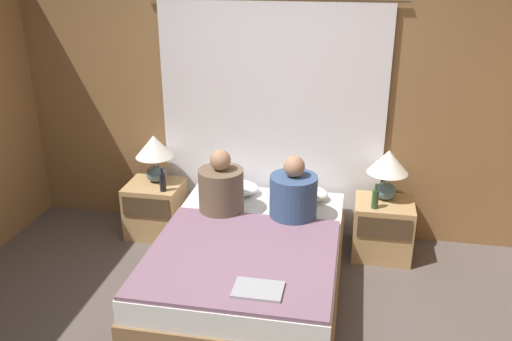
{
  "coord_description": "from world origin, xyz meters",
  "views": [
    {
      "loc": [
        0.75,
        -2.97,
        2.54
      ],
      "look_at": [
        0.0,
        0.96,
        0.91
      ],
      "focal_mm": 38.0,
      "sensor_mm": 36.0,
      "label": 1
    }
  ],
  "objects_px": {
    "lamp_right": "(388,167)",
    "beer_bottle_on_left_stand": "(163,182)",
    "nightstand_right": "(382,229)",
    "pillow_left": "(232,188)",
    "bed": "(249,263)",
    "person_right_in_bed": "(293,195)",
    "beer_bottle_on_right_stand": "(375,198)",
    "nightstand_left": "(156,209)",
    "lamp_left": "(154,151)",
    "pillow_right": "(301,193)",
    "laptop_on_bed": "(258,290)",
    "person_left_in_bed": "(221,189)"
  },
  "relations": [
    {
      "from": "lamp_right",
      "to": "beer_bottle_on_left_stand",
      "type": "distance_m",
      "value": 1.99
    },
    {
      "from": "nightstand_right",
      "to": "pillow_left",
      "type": "xyz_separation_m",
      "value": [
        -1.37,
        0.06,
        0.26
      ]
    },
    {
      "from": "bed",
      "to": "person_right_in_bed",
      "type": "distance_m",
      "value": 0.67
    },
    {
      "from": "beer_bottle_on_right_stand",
      "to": "nightstand_left",
      "type": "bearing_deg",
      "value": 176.42
    },
    {
      "from": "lamp_left",
      "to": "beer_bottle_on_left_stand",
      "type": "bearing_deg",
      "value": -55.74
    },
    {
      "from": "bed",
      "to": "beer_bottle_on_right_stand",
      "type": "xyz_separation_m",
      "value": [
        0.96,
        0.6,
        0.38
      ]
    },
    {
      "from": "nightstand_left",
      "to": "beer_bottle_on_right_stand",
      "type": "bearing_deg",
      "value": -3.58
    },
    {
      "from": "lamp_left",
      "to": "lamp_right",
      "type": "bearing_deg",
      "value": 0.0
    },
    {
      "from": "nightstand_right",
      "to": "pillow_right",
      "type": "xyz_separation_m",
      "value": [
        -0.74,
        0.06,
        0.26
      ]
    },
    {
      "from": "person_right_in_bed",
      "to": "lamp_left",
      "type": "bearing_deg",
      "value": 163.23
    },
    {
      "from": "nightstand_left",
      "to": "lamp_left",
      "type": "xyz_separation_m",
      "value": [
        -0.0,
        0.08,
        0.56
      ]
    },
    {
      "from": "lamp_left",
      "to": "person_right_in_bed",
      "type": "distance_m",
      "value": 1.41
    },
    {
      "from": "nightstand_right",
      "to": "person_right_in_bed",
      "type": "distance_m",
      "value": 0.92
    },
    {
      "from": "pillow_right",
      "to": "laptop_on_bed",
      "type": "height_order",
      "value": "pillow_right"
    },
    {
      "from": "nightstand_left",
      "to": "pillow_left",
      "type": "xyz_separation_m",
      "value": [
        0.74,
        0.06,
        0.26
      ]
    },
    {
      "from": "nightstand_right",
      "to": "person_left_in_bed",
      "type": "distance_m",
      "value": 1.47
    },
    {
      "from": "nightstand_right",
      "to": "lamp_left",
      "type": "bearing_deg",
      "value": 177.84
    },
    {
      "from": "laptop_on_bed",
      "to": "bed",
      "type": "bearing_deg",
      "value": 106.04
    },
    {
      "from": "nightstand_left",
      "to": "person_left_in_bed",
      "type": "height_order",
      "value": "person_left_in_bed"
    },
    {
      "from": "person_left_in_bed",
      "to": "beer_bottle_on_left_stand",
      "type": "distance_m",
      "value": 0.63
    },
    {
      "from": "person_right_in_bed",
      "to": "beer_bottle_on_right_stand",
      "type": "bearing_deg",
      "value": 16.64
    },
    {
      "from": "pillow_right",
      "to": "laptop_on_bed",
      "type": "xyz_separation_m",
      "value": [
        -0.11,
        -1.51,
        -0.02
      ]
    },
    {
      "from": "nightstand_right",
      "to": "lamp_left",
      "type": "xyz_separation_m",
      "value": [
        -2.11,
        0.08,
        0.56
      ]
    },
    {
      "from": "pillow_right",
      "to": "beer_bottle_on_right_stand",
      "type": "height_order",
      "value": "beer_bottle_on_right_stand"
    },
    {
      "from": "beer_bottle_on_right_stand",
      "to": "person_left_in_bed",
      "type": "bearing_deg",
      "value": -171.13
    },
    {
      "from": "pillow_left",
      "to": "person_right_in_bed",
      "type": "height_order",
      "value": "person_right_in_bed"
    },
    {
      "from": "person_left_in_bed",
      "to": "lamp_left",
      "type": "bearing_deg",
      "value": 151.05
    },
    {
      "from": "person_left_in_bed",
      "to": "laptop_on_bed",
      "type": "bearing_deg",
      "value": -64.86
    },
    {
      "from": "nightstand_left",
      "to": "laptop_on_bed",
      "type": "xyz_separation_m",
      "value": [
        1.26,
        -1.45,
        0.24
      ]
    },
    {
      "from": "person_left_in_bed",
      "to": "laptop_on_bed",
      "type": "distance_m",
      "value": 1.26
    },
    {
      "from": "laptop_on_bed",
      "to": "lamp_right",
      "type": "bearing_deg",
      "value": 61.05
    },
    {
      "from": "nightstand_left",
      "to": "nightstand_right",
      "type": "distance_m",
      "value": 2.11
    },
    {
      "from": "person_right_in_bed",
      "to": "laptop_on_bed",
      "type": "relative_size",
      "value": 1.7
    },
    {
      "from": "beer_bottle_on_right_stand",
      "to": "bed",
      "type": "bearing_deg",
      "value": -147.93
    },
    {
      "from": "laptop_on_bed",
      "to": "nightstand_right",
      "type": "bearing_deg",
      "value": 59.74
    },
    {
      "from": "nightstand_right",
      "to": "person_right_in_bed",
      "type": "height_order",
      "value": "person_right_in_bed"
    },
    {
      "from": "nightstand_left",
      "to": "beer_bottle_on_left_stand",
      "type": "xyz_separation_m",
      "value": [
        0.14,
        -0.13,
        0.35
      ]
    },
    {
      "from": "bed",
      "to": "person_right_in_bed",
      "type": "relative_size",
      "value": 3.58
    },
    {
      "from": "pillow_right",
      "to": "person_right_in_bed",
      "type": "xyz_separation_m",
      "value": [
        -0.02,
        -0.38,
        0.15
      ]
    },
    {
      "from": "bed",
      "to": "nightstand_right",
      "type": "distance_m",
      "value": 1.28
    },
    {
      "from": "pillow_left",
      "to": "beer_bottle_on_left_stand",
      "type": "height_order",
      "value": "beer_bottle_on_left_stand"
    },
    {
      "from": "nightstand_right",
      "to": "beer_bottle_on_right_stand",
      "type": "bearing_deg",
      "value": -125.85
    },
    {
      "from": "pillow_left",
      "to": "person_right_in_bed",
      "type": "bearing_deg",
      "value": -32.3
    },
    {
      "from": "lamp_right",
      "to": "pillow_right",
      "type": "relative_size",
      "value": 0.91
    },
    {
      "from": "lamp_right",
      "to": "pillow_right",
      "type": "distance_m",
      "value": 0.8
    },
    {
      "from": "beer_bottle_on_left_stand",
      "to": "person_right_in_bed",
      "type": "bearing_deg",
      "value": -9.41
    },
    {
      "from": "bed",
      "to": "laptop_on_bed",
      "type": "xyz_separation_m",
      "value": [
        0.21,
        -0.72,
        0.27
      ]
    },
    {
      "from": "person_left_in_bed",
      "to": "beer_bottle_on_left_stand",
      "type": "height_order",
      "value": "person_left_in_bed"
    },
    {
      "from": "person_left_in_bed",
      "to": "person_right_in_bed",
      "type": "relative_size",
      "value": 1.02
    },
    {
      "from": "beer_bottle_on_right_stand",
      "to": "beer_bottle_on_left_stand",
      "type": "bearing_deg",
      "value": 180.0
    }
  ]
}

